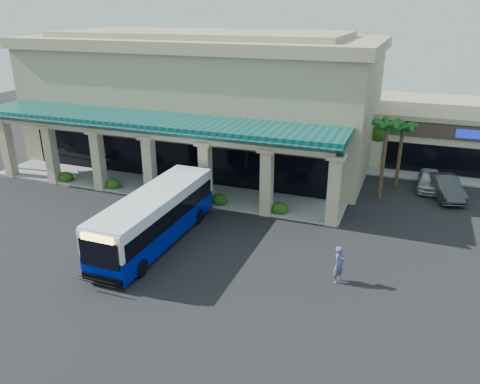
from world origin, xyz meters
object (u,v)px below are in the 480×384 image
at_px(transit_bus, 156,218).
at_px(car_white, 445,187).
at_px(car_silver, 429,180).
at_px(pedestrian, 339,265).

height_order(transit_bus, car_white, transit_bus).
height_order(transit_bus, car_silver, transit_bus).
bearing_deg(pedestrian, car_silver, 8.35).
bearing_deg(transit_bus, car_silver, 45.07).
relative_size(transit_bus, car_silver, 2.66).
bearing_deg(car_silver, transit_bus, -134.36).
bearing_deg(car_white, pedestrian, -127.48).
relative_size(transit_bus, pedestrian, 5.63).
distance_m(pedestrian, car_silver, 16.47).
bearing_deg(transit_bus, pedestrian, -2.82).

